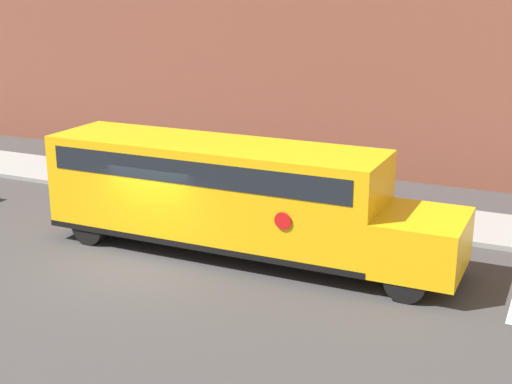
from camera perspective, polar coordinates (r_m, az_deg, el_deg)
The scene contains 3 objects.
ground_plane at distance 19.43m, azimuth -9.01°, elevation -5.64°, with size 60.00×60.00×0.00m, color #3A3838.
sidewalk_strip at distance 24.73m, azimuth -0.69°, elevation -0.36°, with size 44.00×3.00×0.15m.
school_bus at distance 19.35m, azimuth -2.13°, elevation 0.02°, with size 11.48×2.57×3.09m.
Camera 1 is at (10.21, -14.84, 7.27)m, focal length 50.00 mm.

